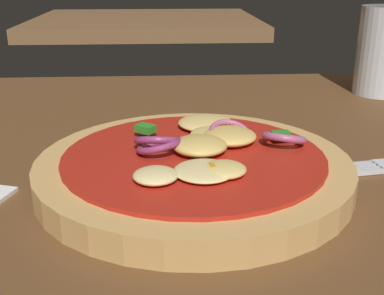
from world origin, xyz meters
TOP-DOWN VIEW (x-y plane):
  - dining_table at (0.00, 0.00)m, footprint 1.34×0.82m
  - pizza at (-0.05, 0.04)m, footprint 0.23×0.23m
  - beer_glass at (0.20, 0.29)m, footprint 0.07×0.07m
  - background_table at (-0.12, 1.26)m, footprint 0.67×0.58m

SIDE VIEW (x-z plane):
  - dining_table at x=0.00m, z-range 0.00..0.04m
  - background_table at x=-0.12m, z-range 0.00..0.04m
  - pizza at x=-0.05m, z-range 0.03..0.07m
  - beer_glass at x=0.20m, z-range 0.03..0.14m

